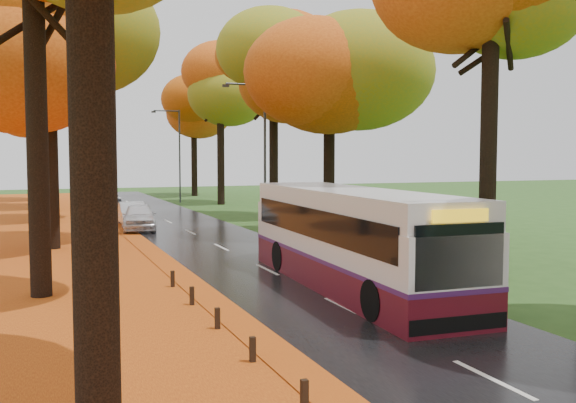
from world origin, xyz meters
TOP-DOWN VIEW (x-y plane):
  - road at (0.00, 25.00)m, footprint 6.50×90.00m
  - centre_line at (0.00, 25.00)m, footprint 0.12×90.00m
  - leaf_drift at (-3.05, 25.00)m, footprint 0.90×90.00m
  - trees_left at (-7.18, 27.06)m, footprint 9.20×74.00m
  - trees_right at (7.19, 26.91)m, footprint 9.30×74.20m
  - streetlamp_mid at (3.95, 30.00)m, footprint 2.45×0.18m
  - streetlamp_far at (3.95, 52.00)m, footprint 2.45×0.18m
  - bus at (1.37, 14.16)m, footprint 3.13×11.54m
  - car_white at (-2.35, 31.99)m, footprint 2.30×4.50m
  - car_silver at (-2.35, 34.62)m, footprint 1.57×4.10m
  - car_dark at (-2.26, 49.36)m, footprint 2.03×4.29m

SIDE VIEW (x-z plane):
  - road at x=0.00m, z-range 0.00..0.04m
  - leaf_drift at x=-3.05m, z-range 0.04..0.05m
  - centre_line at x=0.00m, z-range 0.04..0.05m
  - car_dark at x=-2.26m, z-range 0.04..1.25m
  - car_silver at x=-2.35m, z-range 0.04..1.37m
  - car_white at x=-2.35m, z-range 0.04..1.51m
  - bus at x=1.37m, z-range 0.11..3.12m
  - streetlamp_mid at x=3.95m, z-range 0.71..8.71m
  - streetlamp_far at x=3.95m, z-range 0.71..8.71m
  - trees_left at x=-7.18m, z-range 2.59..16.48m
  - trees_right at x=7.19m, z-range 2.71..16.67m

